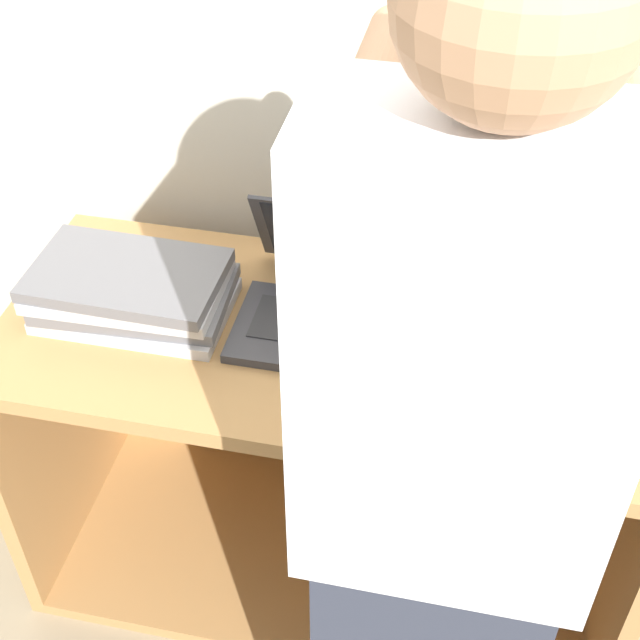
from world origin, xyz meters
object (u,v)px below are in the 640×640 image
object	(u,v)px
laptop_open	(335,300)
person	(442,522)
laptop_stack_left	(132,290)
laptop_stack_right	(541,348)

from	to	relation	value
laptop_open	person	bearing A→B (deg)	-64.44
laptop_stack_left	laptop_stack_right	world-z (taller)	same
laptop_open	laptop_stack_right	distance (m)	0.41
laptop_stack_left	laptop_stack_right	size ratio (longest dim) A/B	1.01
laptop_stack_right	person	world-z (taller)	person
laptop_stack_left	person	xyz separation A→B (m)	(0.67, -0.49, 0.09)
laptop_open	person	world-z (taller)	person
laptop_stack_left	person	size ratio (longest dim) A/B	0.22
laptop_open	person	size ratio (longest dim) A/B	0.21
laptop_open	laptop_stack_left	distance (m)	0.41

